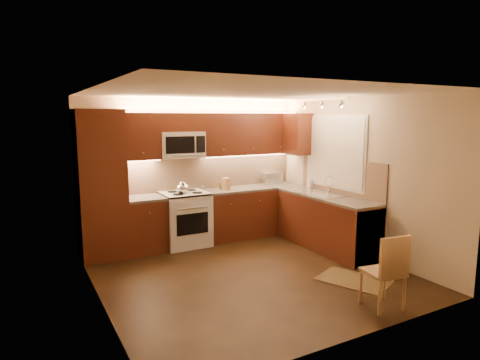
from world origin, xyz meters
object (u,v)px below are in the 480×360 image
dining_chair (383,270)px  soap_bottle (310,182)px  sink (321,190)px  toaster_oven (271,178)px  knife_block (226,184)px  stove (185,219)px  microwave (181,145)px  kettle (182,186)px

dining_chair → soap_bottle: bearing=76.3°
sink → soap_bottle: bearing=67.6°
sink → toaster_oven: size_ratio=2.34×
sink → dining_chair: bearing=-111.9°
toaster_oven → knife_block: toaster_oven is taller
soap_bottle → dining_chair: 3.03m
stove → microwave: bearing=90.0°
microwave → sink: 2.48m
dining_chair → stove: bearing=117.1°
microwave → knife_block: (0.81, -0.10, -0.72)m
stove → sink: bearing=-29.4°
sink → knife_block: bearing=135.7°
stove → knife_block: knife_block is taller
kettle → soap_bottle: 2.36m
knife_block → toaster_oven: bearing=-1.3°
soap_bottle → dining_chair: (-1.12, -2.76, -0.56)m
stove → knife_block: size_ratio=4.39×
soap_bottle → microwave: bearing=158.1°
microwave → knife_block: 1.08m
microwave → toaster_oven: bearing=1.7°
stove → sink: size_ratio=1.07×
microwave → dining_chair: 3.84m
kettle → dining_chair: kettle is taller
microwave → soap_bottle: (2.24, -0.68, -0.72)m
sink → soap_bottle: (0.24, 0.58, 0.03)m
knife_block → sink: bearing=-53.7°
microwave → kettle: (-0.08, -0.23, -0.68)m
knife_block → stove: bearing=173.4°
toaster_oven → soap_bottle: 0.83m
kettle → toaster_oven: 1.96m
sink → toaster_oven: (-0.14, 1.32, 0.04)m
knife_block → dining_chair: (0.32, -3.35, -0.56)m
kettle → toaster_oven: (1.94, 0.28, -0.03)m
kettle → knife_block: 0.89m
stove → toaster_oven: toaster_oven is taller
sink → dining_chair: size_ratio=0.97×
microwave → dining_chair: bearing=-71.9°
stove → kettle: kettle is taller
stove → sink: (2.00, -1.12, 0.52)m
toaster_oven → dining_chair: 3.62m
knife_block → dining_chair: bearing=-94.0°
stove → soap_bottle: (2.24, -0.54, 0.54)m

